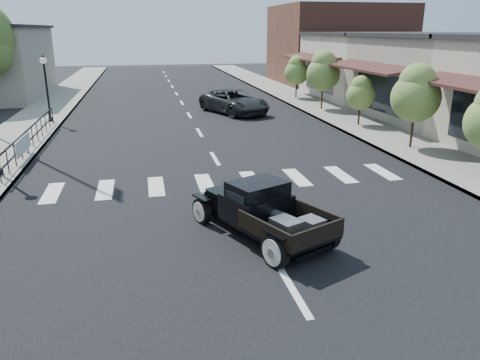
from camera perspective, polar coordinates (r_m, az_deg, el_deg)
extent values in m
plane|color=black|center=(12.01, 2.07, -6.12)|extent=(120.00, 120.00, 0.00)
cube|color=black|center=(26.24, -5.77, 7.10)|extent=(14.00, 80.00, 0.02)
cube|color=gray|center=(26.74, -24.28, 5.95)|extent=(3.00, 80.00, 0.15)
cube|color=gray|center=(28.38, 11.71, 7.76)|extent=(3.00, 80.00, 0.15)
cube|color=#9D9584|center=(29.62, 25.42, 11.11)|extent=(10.00, 9.00, 4.50)
cube|color=#BAAF9D|center=(37.21, 17.09, 13.07)|extent=(10.00, 9.00, 4.50)
cube|color=brown|center=(46.37, 11.78, 15.82)|extent=(11.00, 10.00, 7.00)
imported|color=black|center=(28.65, -0.74, 9.51)|extent=(4.13, 5.60, 1.42)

